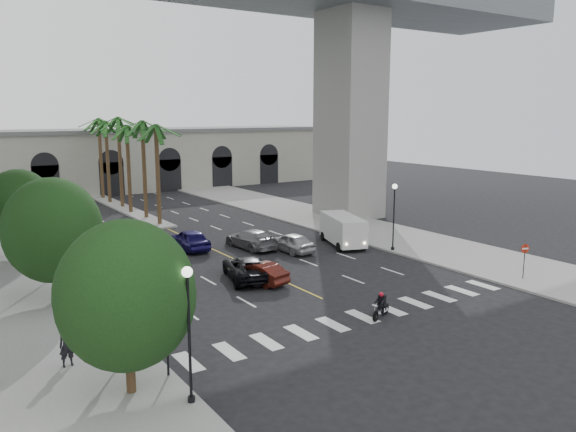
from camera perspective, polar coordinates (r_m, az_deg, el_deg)
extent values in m
plane|color=black|center=(31.74, 5.74, -9.34)|extent=(140.00, 140.00, 0.00)
cube|color=gray|center=(39.67, -26.61, -6.25)|extent=(8.00, 100.00, 0.15)
cube|color=gray|center=(52.13, 8.07, -1.43)|extent=(8.00, 100.00, 0.15)
cube|color=gray|center=(64.78, -16.05, 0.62)|extent=(2.00, 24.00, 0.20)
cube|color=#B5B2A2|center=(80.57, -19.90, 5.06)|extent=(70.00, 10.00, 8.00)
cube|color=slate|center=(80.33, -20.09, 8.07)|extent=(71.00, 10.50, 0.50)
cube|color=gray|center=(58.61, 6.33, 10.09)|extent=(5.00, 6.00, 20.80)
cylinder|color=#47331E|center=(54.77, -13.08, 3.93)|extent=(0.40, 0.40, 9.50)
cylinder|color=#47331E|center=(58.53, -14.39, 4.43)|extent=(0.40, 0.40, 9.80)
cylinder|color=#47331E|center=(62.24, -15.87, 4.47)|extent=(0.40, 0.40, 9.30)
cylinder|color=#47331E|center=(66.11, -16.67, 5.10)|extent=(0.40, 0.40, 10.10)
cylinder|color=#47331E|center=(69.88, -17.83, 5.10)|extent=(0.40, 0.40, 9.60)
cylinder|color=#47331E|center=(73.79, -18.47, 5.44)|extent=(0.40, 0.40, 9.90)
cylinder|color=#382616|center=(22.98, -15.73, -14.52)|extent=(0.36, 0.36, 2.34)
ellipsoid|color=black|center=(21.94, -16.10, -7.72)|extent=(5.20, 5.20, 5.72)
cylinder|color=#382616|center=(34.87, -22.43, -6.16)|extent=(0.36, 0.36, 2.45)
ellipsoid|color=black|center=(34.18, -22.78, -1.34)|extent=(5.44, 5.44, 5.98)
cylinder|color=#382616|center=(46.41, -25.38, -2.49)|extent=(0.36, 0.36, 2.27)
ellipsoid|color=black|center=(45.91, -25.65, 0.89)|extent=(5.04, 5.04, 5.54)
cylinder|color=black|center=(22.22, -9.78, -18.03)|extent=(0.28, 0.28, 0.36)
cylinder|color=black|center=(21.18, -9.99, -12.26)|extent=(0.11, 0.11, 5.00)
sphere|color=white|center=(20.34, -10.22, -5.61)|extent=(0.40, 0.40, 0.40)
cylinder|color=black|center=(41.12, -21.81, -5.16)|extent=(0.28, 0.28, 0.36)
cylinder|color=black|center=(40.57, -22.05, -1.86)|extent=(0.11, 0.11, 5.00)
sphere|color=white|center=(40.13, -22.29, 1.70)|extent=(0.40, 0.40, 0.40)
cylinder|color=black|center=(44.72, 10.58, -3.35)|extent=(0.28, 0.28, 0.36)
cylinder|color=black|center=(44.21, 10.69, -0.31)|extent=(0.11, 0.11, 5.00)
sphere|color=white|center=(43.81, 10.80, 2.97)|extent=(0.40, 0.40, 0.40)
cylinder|color=black|center=(23.68, -12.19, -12.05)|extent=(0.10, 0.10, 3.50)
cube|color=black|center=(23.16, -12.33, -8.62)|extent=(0.25, 0.18, 0.80)
cylinder|color=black|center=(27.22, -15.33, -9.17)|extent=(0.10, 0.10, 3.50)
cube|color=black|center=(26.76, -15.49, -6.14)|extent=(0.25, 0.18, 0.80)
cylinder|color=black|center=(29.97, 8.89, -10.04)|extent=(0.57, 0.32, 0.58)
cylinder|color=black|center=(31.18, 9.92, -9.25)|extent=(0.57, 0.32, 0.58)
cube|color=silver|center=(30.59, 9.46, -9.48)|extent=(0.46, 0.40, 0.25)
cube|color=black|center=(30.37, 9.36, -9.08)|extent=(0.57, 0.41, 0.19)
cube|color=black|center=(30.76, 9.68, -8.91)|extent=(0.49, 0.39, 0.12)
cylinder|color=black|center=(29.96, 9.08, -8.91)|extent=(0.24, 0.50, 0.03)
cube|color=black|center=(30.45, 9.54, -8.38)|extent=(0.38, 0.44, 0.50)
cube|color=black|center=(30.57, 9.66, -8.21)|extent=(0.24, 0.32, 0.37)
sphere|color=red|center=(30.22, 9.46, -7.86)|extent=(0.25, 0.25, 0.25)
imported|color=#A4A3A8|center=(43.78, 0.33, -2.69)|extent=(2.10, 4.57, 1.52)
imported|color=#4B160F|center=(35.97, -2.96, -5.77)|extent=(2.44, 4.35, 1.36)
imported|color=black|center=(36.78, -4.16, -5.28)|extent=(3.96, 5.97, 1.52)
imported|color=slate|center=(45.00, -3.79, -2.34)|extent=(2.56, 5.44, 1.54)
imported|color=#171152|center=(45.19, -9.92, -2.34)|extent=(2.21, 4.96, 1.66)
cube|color=silver|center=(46.01, 5.59, -1.30)|extent=(3.90, 6.12, 2.13)
cube|color=black|center=(43.48, 6.81, -1.66)|extent=(1.94, 0.90, 0.90)
cylinder|color=black|center=(44.05, 5.23, -3.17)|extent=(0.53, 0.80, 0.74)
cylinder|color=black|center=(44.75, 7.67, -3.01)|extent=(0.53, 0.80, 0.74)
cylinder|color=black|center=(47.77, 3.61, -2.07)|extent=(0.53, 0.80, 0.74)
cylinder|color=black|center=(48.42, 5.88, -1.94)|extent=(0.53, 0.80, 0.74)
imported|color=black|center=(25.98, -21.54, -12.14)|extent=(0.68, 0.47, 1.81)
imported|color=black|center=(33.51, -20.51, -6.85)|extent=(1.21, 1.17, 1.97)
cylinder|color=black|center=(39.29, 22.85, -4.41)|extent=(0.06, 0.06, 2.40)
cylinder|color=#A11D0B|center=(39.07, 22.95, -3.06)|extent=(0.58, 0.22, 0.60)
cube|color=silver|center=(39.07, 22.95, -3.06)|extent=(0.44, 0.16, 0.10)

